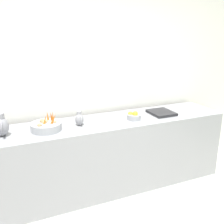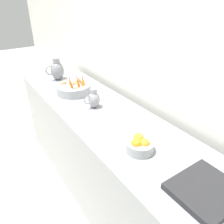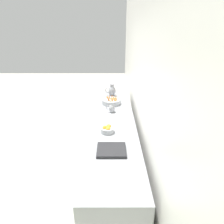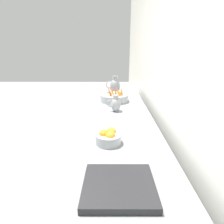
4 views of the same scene
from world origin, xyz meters
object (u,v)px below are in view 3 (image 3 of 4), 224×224
vegetable_colander (111,101)px  metal_pitcher_short (112,108)px  metal_pitcher_tall (112,91)px  orange_bowl (107,129)px

vegetable_colander → metal_pitcher_short: size_ratio=1.97×
metal_pitcher_tall → metal_pitcher_short: (0.00, 0.85, -0.03)m
orange_bowl → metal_pitcher_tall: metal_pitcher_tall is taller
metal_pitcher_tall → metal_pitcher_short: 0.85m
vegetable_colander → orange_bowl: 1.09m
metal_pitcher_tall → metal_pitcher_short: size_ratio=1.43×
vegetable_colander → orange_bowl: size_ratio=1.92×
metal_pitcher_short → vegetable_colander: bearing=-88.7°
orange_bowl → metal_pitcher_tall: 1.55m
vegetable_colander → orange_bowl: bearing=87.2°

